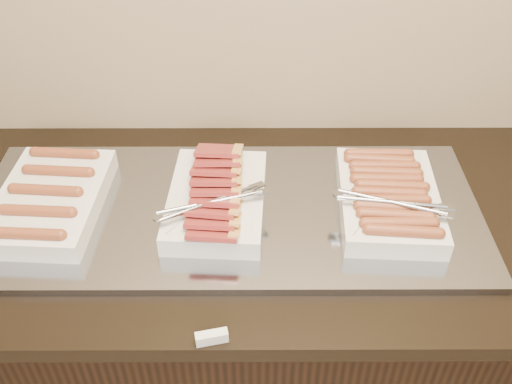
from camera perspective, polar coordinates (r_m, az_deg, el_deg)
counter at (r=1.70m, az=-2.25°, el=-13.42°), size 2.06×0.76×0.90m
warming_tray at (r=1.36m, az=-2.87°, el=-1.93°), size 1.20×0.50×0.02m
dish_left at (r=1.42m, az=-19.89°, el=-0.70°), size 0.25×0.36×0.07m
dish_center at (r=1.33m, az=-4.02°, el=-0.62°), size 0.27×0.36×0.09m
dish_right at (r=1.36m, az=13.14°, el=-0.56°), size 0.27×0.35×0.08m
label_holder at (r=1.12m, az=-4.45°, el=-14.28°), size 0.06×0.03×0.02m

